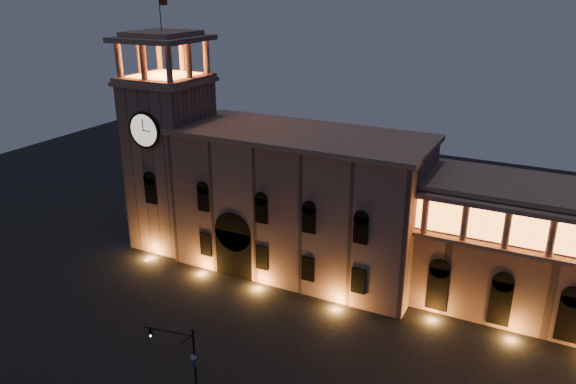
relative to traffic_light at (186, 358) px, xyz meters
name	(u,v)px	position (x,y,z in m)	size (l,w,h in m)	color
ground	(217,370)	(0.66, 3.48, -3.47)	(160.00, 160.00, 0.00)	black
government_building	(299,202)	(-1.41, 25.41, 5.30)	(30.80, 12.80, 17.60)	#825F55
clock_tower	(171,156)	(-19.84, 24.45, 9.02)	(9.80, 9.80, 32.40)	#825F55
traffic_light	(186,358)	(0.00, 0.00, 0.00)	(4.76, 1.15, 6.62)	black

